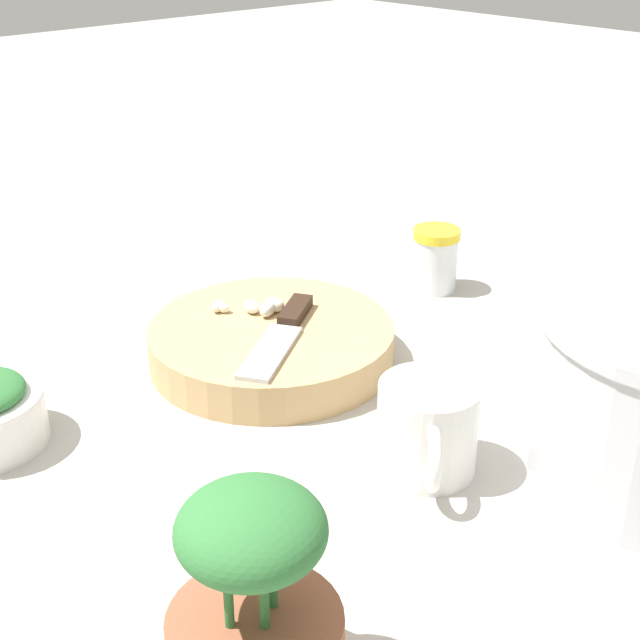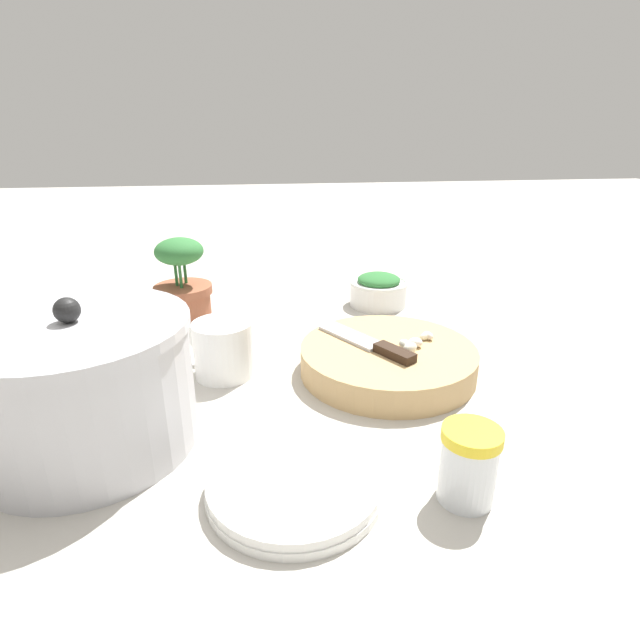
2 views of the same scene
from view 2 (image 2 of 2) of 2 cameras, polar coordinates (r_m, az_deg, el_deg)
The scene contains 10 objects.
ground_plane at distance 0.76m, azimuth -0.25°, elevation -6.09°, with size 5.00×5.00×0.00m, color #B2ADA3.
cutting_board at distance 0.76m, azimuth 7.73°, elevation -4.52°, with size 0.26×0.26×0.04m.
chef_knife at distance 0.75m, azimuth 5.86°, elevation -2.72°, with size 0.17×0.12×0.01m.
garlic_cloves at distance 0.75m, azimuth 10.69°, elevation -2.61°, with size 0.07×0.07×0.02m.
herb_bowl at distance 1.04m, azimuth 6.69°, elevation 3.47°, with size 0.12×0.12×0.07m.
spice_jar at distance 0.53m, azimuth 16.60°, elevation -15.54°, with size 0.06×0.06×0.08m.
coffee_mug at distance 0.76m, azimuth -11.10°, elevation -3.23°, with size 0.10×0.10×0.08m.
plate_stack at distance 0.54m, azimuth -2.91°, elevation -18.15°, with size 0.18×0.18×0.02m.
stock_pot at distance 0.63m, azimuth -25.57°, elevation -6.67°, with size 0.25×0.25×0.18m.
potted_herb at distance 1.00m, azimuth -15.46°, elevation 4.16°, with size 0.11×0.11×0.15m.
Camera 2 is at (-0.67, 0.09, 0.36)m, focal length 28.00 mm.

